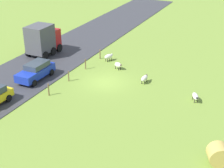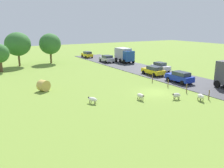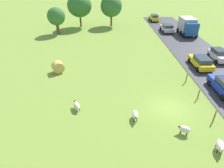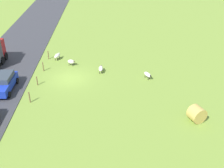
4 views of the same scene
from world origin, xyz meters
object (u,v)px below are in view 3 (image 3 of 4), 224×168
(hay_bale_0, at_px, (58,67))
(car_1, at_px, (219,55))
(tree_0, at_px, (56,17))
(truck_0, at_px, (188,26))
(car_2, at_px, (201,62))
(sheep_2, at_px, (185,129))
(sheep_0, at_px, (135,115))
(sheep_3, at_px, (77,105))
(tree_1, at_px, (111,6))
(tree_2, at_px, (79,6))
(car_4, at_px, (154,17))
(car_0, at_px, (167,28))
(sheep_1, at_px, (220,145))

(hay_bale_0, relative_size, car_1, 0.39)
(tree_0, distance_m, truck_0, 26.27)
(hay_bale_0, height_order, car_2, car_2)
(sheep_2, bearing_deg, tree_0, 118.82)
(sheep_2, bearing_deg, sheep_0, 152.27)
(sheep_3, height_order, hay_bale_0, hay_bale_0)
(car_1, bearing_deg, tree_1, 126.53)
(tree_2, xyz_separation_m, car_2, (18.46, -21.92, -3.77))
(sheep_2, height_order, car_4, car_4)
(hay_bale_0, height_order, tree_0, tree_0)
(sheep_0, distance_m, car_0, 29.21)
(sheep_0, xyz_separation_m, sheep_1, (5.83, -3.80, 0.03))
(sheep_1, distance_m, car_0, 31.37)
(tree_2, bearing_deg, hay_bale_0, -92.04)
(sheep_0, xyz_separation_m, car_0, (10.61, 27.21, 0.40))
(sheep_3, relative_size, tree_1, 0.19)
(truck_0, bearing_deg, sheep_3, -129.80)
(car_0, bearing_deg, hay_bale_0, -137.85)
(truck_0, distance_m, car_4, 12.79)
(sheep_2, height_order, hay_bale_0, hay_bale_0)
(tree_0, xyz_separation_m, truck_0, (26.14, -2.04, -1.63))
(car_1, bearing_deg, truck_0, 90.43)
(sheep_0, height_order, car_2, car_2)
(sheep_1, xyz_separation_m, tree_1, (-6.81, 36.59, 3.84))
(tree_1, distance_m, tree_2, 7.04)
(sheep_3, relative_size, tree_0, 0.25)
(tree_2, relative_size, truck_0, 1.47)
(car_4, bearing_deg, sheep_3, -113.65)
(sheep_2, relative_size, car_1, 0.29)
(sheep_0, distance_m, sheep_3, 5.70)
(sheep_1, distance_m, car_1, 18.25)
(sheep_3, height_order, car_0, car_0)
(tree_0, distance_m, car_1, 30.09)
(sheep_0, distance_m, tree_1, 33.04)
(sheep_0, xyz_separation_m, sheep_2, (3.79, -1.99, 0.00))
(truck_0, bearing_deg, sheep_0, -119.24)
(car_2, bearing_deg, tree_1, 116.95)
(hay_bale_0, relative_size, tree_2, 0.21)
(tree_2, height_order, car_4, tree_2)
(sheep_1, xyz_separation_m, car_1, (8.24, 16.28, 0.36))
(sheep_0, relative_size, tree_1, 0.19)
(tree_0, height_order, car_2, tree_0)
(sheep_2, bearing_deg, car_4, 80.86)
(tree_1, xyz_separation_m, car_1, (15.04, -20.31, -3.48))
(sheep_3, relative_size, car_4, 0.32)
(sheep_0, distance_m, sheep_2, 4.28)
(truck_0, bearing_deg, car_2, -103.42)
(tree_2, bearing_deg, sheep_2, -71.00)
(car_2, height_order, car_4, car_4)
(sheep_1, height_order, sheep_3, sheep_1)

